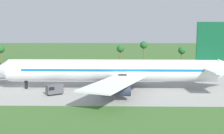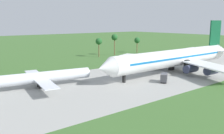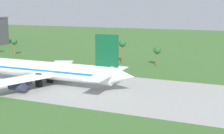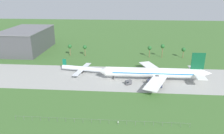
% 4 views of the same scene
% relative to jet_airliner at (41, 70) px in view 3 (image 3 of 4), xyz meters
% --- Properties ---
extents(jet_airliner, '(74.56, 53.97, 19.83)m').
position_rel_jet_airliner_xyz_m(jet_airliner, '(0.00, 0.00, 0.00)').
color(jet_airliner, white).
rests_on(jet_airliner, ground_plane).
extents(palm_tree_row, '(105.25, 3.60, 12.25)m').
position_rel_jet_airliner_xyz_m(palm_tree_row, '(-16.70, 53.03, 2.95)').
color(palm_tree_row, brown).
rests_on(palm_tree_row, ground_plane).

